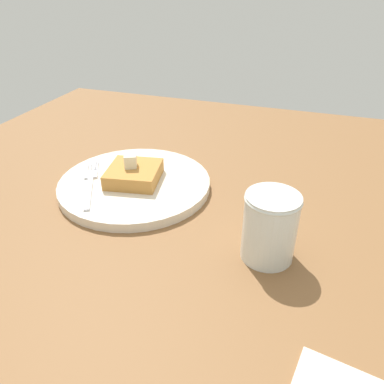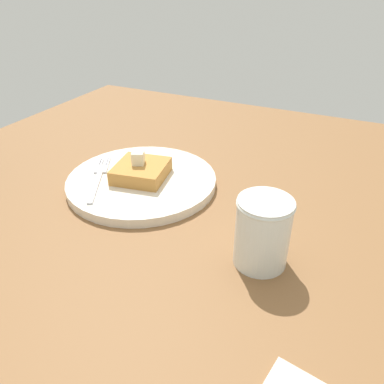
{
  "view_description": "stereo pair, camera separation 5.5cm",
  "coord_description": "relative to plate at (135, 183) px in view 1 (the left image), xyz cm",
  "views": [
    {
      "loc": [
        -23.47,
        51.85,
        35.18
      ],
      "look_at": [
        -8.39,
        7.49,
        6.94
      ],
      "focal_mm": 35.0,
      "sensor_mm": 36.0,
      "label": 1
    },
    {
      "loc": [
        -28.54,
        49.79,
        35.18
      ],
      "look_at": [
        -8.39,
        7.49,
        6.94
      ],
      "focal_mm": 35.0,
      "sensor_mm": 36.0,
      "label": 2
    }
  ],
  "objects": [
    {
      "name": "plate",
      "position": [
        0.0,
        0.0,
        0.0
      ],
      "size": [
        25.69,
        25.69,
        1.56
      ],
      "color": "silver",
      "rests_on": "table_surface"
    },
    {
      "name": "toast_slice_center",
      "position": [
        0.0,
        0.0,
        1.86
      ],
      "size": [
        9.79,
        9.95,
        2.42
      ],
      "primitive_type": "cube",
      "rotation": [
        0.0,
        0.0,
        0.18
      ],
      "color": "#BA7D38",
      "rests_on": "plate"
    },
    {
      "name": "fork",
      "position": [
        6.8,
        2.96,
        0.83
      ],
      "size": [
        8.85,
        14.77,
        0.36
      ],
      "color": "silver",
      "rests_on": "plate"
    },
    {
      "name": "butter_pat_primary",
      "position": [
        0.55,
        -0.2,
        4.17
      ],
      "size": [
        2.68,
        2.8,
        2.19
      ],
      "primitive_type": "cube",
      "rotation": [
        0.0,
        0.0,
        1.98
      ],
      "color": "#F1EBCB",
      "rests_on": "toast_slice_center"
    },
    {
      "name": "syrup_jar",
      "position": [
        -24.23,
        10.34,
        3.42
      ],
      "size": [
        7.07,
        7.07,
        9.25
      ],
      "color": "#361805",
      "rests_on": "table_surface"
    },
    {
      "name": "table_surface",
      "position": [
        -3.73,
        -2.32,
        -2.13
      ],
      "size": [
        96.74,
        96.74,
        2.44
      ],
      "primitive_type": "cube",
      "color": "brown",
      "rests_on": "ground"
    }
  ]
}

